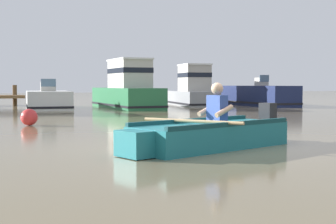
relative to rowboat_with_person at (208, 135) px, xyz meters
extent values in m
plane|color=#7A6B4C|center=(0.06, 0.42, -0.25)|extent=(120.00, 120.00, 0.00)
cylinder|color=brown|center=(-1.51, 20.37, 0.32)|extent=(0.24, 0.24, 1.13)
cube|color=#1E727A|center=(0.07, 0.02, -0.03)|extent=(3.29, 1.99, 0.44)
cube|color=#1E727A|center=(-1.58, -0.50, -0.03)|extent=(0.56, 0.70, 0.42)
cube|color=#103F43|center=(0.22, -0.47, 0.22)|extent=(2.92, 1.00, 0.08)
cube|color=#103F43|center=(-0.09, 0.51, 0.22)|extent=(2.92, 1.00, 0.08)
cube|color=teal|center=(0.16, 0.05, 0.15)|extent=(0.57, 1.05, 0.06)
cylinder|color=black|center=(1.64, 0.52, 0.02)|extent=(0.13, 0.13, 0.54)
cube|color=black|center=(1.64, 0.52, 0.37)|extent=(0.31, 0.34, 0.32)
cube|color=#334C99|center=(0.21, 0.07, 0.45)|extent=(0.31, 0.39, 0.52)
sphere|color=tan|center=(0.21, 0.07, 0.83)|extent=(0.22, 0.22, 0.22)
cylinder|color=tan|center=(0.23, -0.16, 0.43)|extent=(0.43, 0.21, 0.23)
cylinder|color=tan|center=(0.10, 0.26, 0.43)|extent=(0.43, 0.21, 0.23)
cylinder|color=tan|center=(-0.31, 0.06, 0.25)|extent=(1.21, 1.66, 0.06)
cube|color=white|center=(-0.41, 15.67, 0.17)|extent=(2.41, 4.75, 0.84)
cube|color=black|center=(-0.41, 15.67, -0.10)|extent=(2.45, 4.79, 0.10)
cube|color=#B2ADA3|center=(-0.44, 15.32, 0.81)|extent=(0.73, 0.57, 0.44)
cube|color=slate|center=(-0.47, 15.07, 0.99)|extent=(0.69, 0.11, 0.36)
cube|color=#287042|center=(3.28, 14.88, 0.24)|extent=(1.86, 6.23, 0.99)
cube|color=black|center=(3.28, 14.88, -0.08)|extent=(1.90, 6.27, 0.10)
cube|color=beige|center=(3.28, 14.32, 1.40)|extent=(1.45, 2.62, 1.33)
cube|color=black|center=(3.28, 14.32, 1.57)|extent=(1.48, 2.65, 0.24)
cube|color=white|center=(3.28, 14.32, 2.11)|extent=(1.52, 2.75, 0.08)
cube|color=gray|center=(7.51, 16.08, 0.14)|extent=(2.37, 4.91, 0.79)
cube|color=black|center=(7.51, 16.08, -0.11)|extent=(2.42, 4.96, 0.10)
cube|color=#B2ADA3|center=(7.44, 15.67, 1.24)|extent=(1.60, 2.15, 1.40)
cube|color=black|center=(7.44, 15.67, 1.42)|extent=(1.63, 2.19, 0.24)
cube|color=white|center=(7.44, 15.67, 1.98)|extent=(1.68, 2.26, 0.08)
cube|color=#19234C|center=(10.72, 14.48, 0.30)|extent=(1.71, 5.71, 1.09)
cube|color=black|center=(10.72, 14.48, -0.06)|extent=(1.75, 5.75, 0.10)
cube|color=#B2ADA3|center=(10.72, 14.06, 1.06)|extent=(0.58, 0.51, 0.44)
cube|color=slate|center=(10.71, 13.80, 1.24)|extent=(0.58, 0.05, 0.36)
sphere|color=red|center=(-2.41, 6.18, -0.01)|extent=(0.48, 0.48, 0.48)
camera|label=1|loc=(-4.01, -7.53, 0.90)|focal=50.55mm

